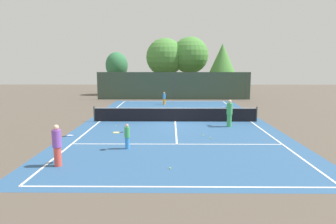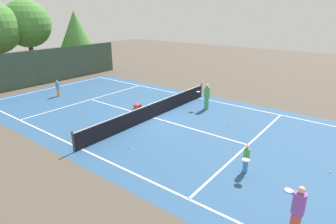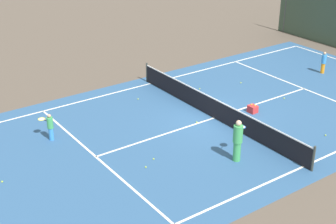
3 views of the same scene
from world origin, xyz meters
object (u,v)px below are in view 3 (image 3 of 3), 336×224
(tennis_ball_6, at_px, (200,89))
(tennis_ball_5, at_px, (167,80))
(tennis_ball_4, at_px, (2,182))
(tennis_ball_11, at_px, (241,83))
(tennis_ball_10, at_px, (241,123))
(ball_crate, at_px, (253,109))
(tennis_ball_12, at_px, (154,159))
(tennis_ball_0, at_px, (138,99))
(tennis_ball_1, at_px, (192,89))
(tennis_ball_2, at_px, (197,122))
(player_2, at_px, (50,126))
(tennis_ball_7, at_px, (146,167))
(tennis_ball_8, at_px, (326,135))
(tennis_ball_13, at_px, (284,98))
(player_0, at_px, (324,62))
(player_1, at_px, (238,140))

(tennis_ball_6, bearing_deg, tennis_ball_5, -163.28)
(tennis_ball_4, height_order, tennis_ball_11, same)
(tennis_ball_10, relative_size, tennis_ball_11, 1.00)
(ball_crate, bearing_deg, tennis_ball_11, 145.36)
(tennis_ball_5, height_order, tennis_ball_11, same)
(tennis_ball_4, bearing_deg, tennis_ball_12, 71.13)
(tennis_ball_0, height_order, tennis_ball_1, same)
(tennis_ball_2, xyz_separation_m, tennis_ball_5, (-5.30, 2.07, 0.00))
(player_2, bearing_deg, tennis_ball_7, 25.36)
(player_2, distance_m, ball_crate, 9.73)
(tennis_ball_1, bearing_deg, tennis_ball_4, -75.10)
(tennis_ball_8, distance_m, tennis_ball_13, 4.27)
(tennis_ball_6, xyz_separation_m, tennis_ball_12, (4.81, -6.27, 0.00))
(player_0, relative_size, tennis_ball_8, 19.77)
(tennis_ball_1, height_order, tennis_ball_6, same)
(tennis_ball_7, distance_m, tennis_ball_13, 9.79)
(tennis_ball_2, distance_m, tennis_ball_5, 5.69)
(tennis_ball_10, distance_m, tennis_ball_12, 5.24)
(player_1, relative_size, tennis_ball_12, 27.41)
(player_2, bearing_deg, tennis_ball_8, 56.18)
(player_0, distance_m, tennis_ball_13, 4.97)
(tennis_ball_0, bearing_deg, tennis_ball_8, 29.33)
(tennis_ball_0, distance_m, tennis_ball_2, 4.00)
(tennis_ball_1, distance_m, tennis_ball_7, 8.38)
(tennis_ball_2, distance_m, tennis_ball_7, 4.62)
(tennis_ball_8, relative_size, tennis_ball_13, 1.00)
(tennis_ball_2, bearing_deg, tennis_ball_0, -168.64)
(tennis_ball_13, bearing_deg, tennis_ball_7, -80.72)
(tennis_ball_8, xyz_separation_m, tennis_ball_11, (-6.89, 1.29, 0.00))
(tennis_ball_13, bearing_deg, tennis_ball_6, -142.08)
(ball_crate, height_order, tennis_ball_0, ball_crate)
(tennis_ball_11, bearing_deg, tennis_ball_5, -131.91)
(tennis_ball_2, relative_size, tennis_ball_10, 1.00)
(ball_crate, bearing_deg, tennis_ball_8, 13.76)
(tennis_ball_11, bearing_deg, ball_crate, -34.64)
(tennis_ball_5, height_order, tennis_ball_8, same)
(ball_crate, height_order, tennis_ball_11, ball_crate)
(tennis_ball_0, bearing_deg, tennis_ball_11, 76.73)
(tennis_ball_12, bearing_deg, tennis_ball_13, 97.73)
(player_0, bearing_deg, tennis_ball_13, -74.00)
(tennis_ball_10, bearing_deg, tennis_ball_4, -98.07)
(tennis_ball_6, xyz_separation_m, tennis_ball_7, (5.16, -6.88, 0.00))
(player_2, bearing_deg, ball_crate, 71.53)
(tennis_ball_0, distance_m, tennis_ball_11, 6.12)
(tennis_ball_4, xyz_separation_m, tennis_ball_12, (1.92, 5.61, 0.00))
(tennis_ball_8, bearing_deg, ball_crate, -166.24)
(tennis_ball_13, bearing_deg, player_1, -63.01)
(player_2, xyz_separation_m, tennis_ball_7, (4.41, 2.09, -0.61))
(player_0, bearing_deg, tennis_ball_2, -84.76)
(player_2, relative_size, tennis_ball_13, 18.80)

